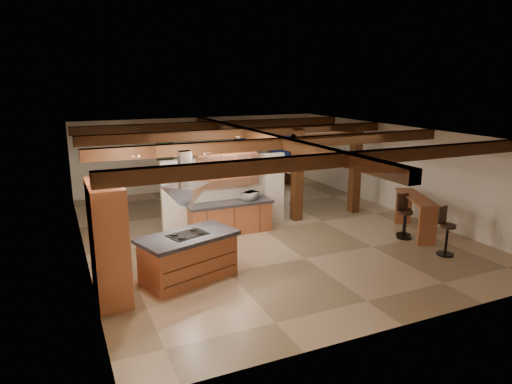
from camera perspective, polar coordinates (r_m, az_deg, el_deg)
ground at (r=13.66m, az=0.92°, el=-4.74°), size 12.00×12.00×0.00m
room_walls at (r=13.20m, az=0.95°, el=2.60°), size 12.00×12.00×12.00m
ceiling_beams at (r=13.05m, az=0.96°, el=6.82°), size 10.00×12.00×0.28m
timber_posts at (r=14.84m, az=8.91°, el=3.62°), size 2.50×0.30×2.90m
partition_wall at (r=13.43m, az=-3.84°, el=-0.22°), size 3.80×0.18×2.20m
pantry_cabinet at (r=9.69m, az=-17.96°, el=-5.86°), size 0.67×1.60×2.40m
back_counter at (r=13.24m, az=-3.21°, el=-3.21°), size 2.50×0.66×0.94m
upper_display_cabinet at (r=13.09m, az=-3.60°, el=2.79°), size 1.80×0.36×0.95m
range_hood at (r=9.95m, az=-8.69°, el=-1.29°), size 1.10×1.10×1.40m
back_windows at (r=19.72m, az=0.99°, el=5.51°), size 2.70×0.07×1.70m
framed_art at (r=18.30m, az=-11.34°, el=5.23°), size 0.65×0.05×0.85m
recessed_cans at (r=10.34m, az=-7.26°, el=5.48°), size 3.16×2.46×0.03m
kitchen_island at (r=10.34m, az=-8.44°, el=-8.00°), size 2.38×1.74×1.06m
dining_table at (r=16.03m, az=-1.43°, el=-0.78°), size 2.03×1.64×0.62m
sofa at (r=18.98m, az=-0.05°, el=1.45°), size 1.94×0.77×0.56m
microwave at (r=13.32m, az=-0.69°, el=-0.48°), size 0.52×0.44×0.24m
bar_counter at (r=13.88m, az=19.29°, el=-1.97°), size 1.33×2.18×1.12m
side_table at (r=19.70m, az=4.19°, el=1.76°), size 0.49×0.49×0.49m
table_lamp at (r=19.60m, az=4.21°, el=3.20°), size 0.31×0.31×0.36m
bar_stool_a at (r=12.55m, az=22.63°, el=-4.53°), size 0.44×0.46×1.24m
bar_stool_b at (r=13.73m, az=18.01°, el=-2.71°), size 0.42×0.44×1.19m
bar_stool_c at (r=13.46m, az=18.03°, el=-3.00°), size 0.44×0.45×1.21m
dining_chairs at (r=15.94m, az=-1.44°, el=0.46°), size 2.18×2.18×1.31m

